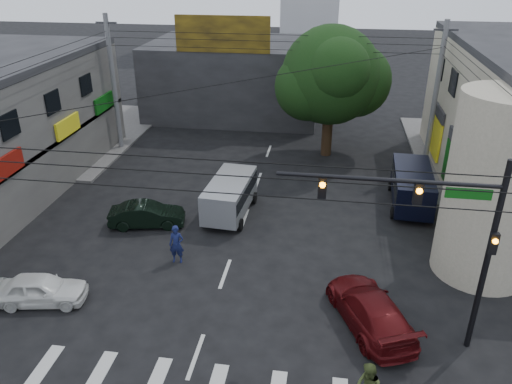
% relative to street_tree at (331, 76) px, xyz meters
% --- Properties ---
extents(ground, '(160.00, 160.00, 0.00)m').
position_rel_street_tree_xyz_m(ground, '(-4.00, -17.00, -5.47)').
color(ground, black).
rests_on(ground, ground).
extents(sidewalk_far_left, '(16.00, 16.00, 0.15)m').
position_rel_street_tree_xyz_m(sidewalk_far_left, '(-22.00, 1.00, -5.40)').
color(sidewalk_far_left, '#514F4C').
rests_on(sidewalk_far_left, ground).
extents(corner_column, '(4.00, 4.00, 8.00)m').
position_rel_street_tree_xyz_m(corner_column, '(7.00, -13.00, -1.47)').
color(corner_column, gray).
rests_on(corner_column, ground).
extents(building_far, '(14.00, 10.00, 6.00)m').
position_rel_street_tree_xyz_m(building_far, '(-8.00, 9.00, -2.47)').
color(building_far, '#232326').
rests_on(building_far, ground).
extents(billboard, '(7.00, 0.30, 2.60)m').
position_rel_street_tree_xyz_m(billboard, '(-8.00, 4.10, 1.83)').
color(billboard, olive).
rests_on(billboard, building_far).
extents(street_tree, '(6.40, 6.40, 8.70)m').
position_rel_street_tree_xyz_m(street_tree, '(0.00, 0.00, 0.00)').
color(street_tree, black).
rests_on(street_tree, ground).
extents(traffic_gantry, '(7.10, 0.35, 7.20)m').
position_rel_street_tree_xyz_m(traffic_gantry, '(3.82, -18.00, -0.64)').
color(traffic_gantry, black).
rests_on(traffic_gantry, ground).
extents(utility_pole_far_left, '(0.32, 0.32, 9.20)m').
position_rel_street_tree_xyz_m(utility_pole_far_left, '(-14.50, -1.00, -0.87)').
color(utility_pole_far_left, '#59595B').
rests_on(utility_pole_far_left, ground).
extents(utility_pole_far_right, '(0.32, 0.32, 9.20)m').
position_rel_street_tree_xyz_m(utility_pole_far_right, '(6.50, -1.00, -0.87)').
color(utility_pole_far_right, '#59595B').
rests_on(utility_pole_far_right, ground).
extents(dark_sedan, '(2.86, 4.33, 1.25)m').
position_rel_street_tree_xyz_m(dark_sedan, '(-8.82, -11.40, -4.85)').
color(dark_sedan, black).
rests_on(dark_sedan, ground).
extents(white_compact, '(2.67, 4.12, 1.24)m').
position_rel_street_tree_xyz_m(white_compact, '(-10.89, -18.00, -4.85)').
color(white_compact, silver).
rests_on(white_compact, ground).
extents(maroon_sedan, '(5.49, 6.29, 1.41)m').
position_rel_street_tree_xyz_m(maroon_sedan, '(2.05, -17.38, -4.77)').
color(maroon_sedan, '#4A0A0D').
rests_on(maroon_sedan, ground).
extents(silver_minivan, '(4.84, 2.59, 1.96)m').
position_rel_street_tree_xyz_m(silver_minivan, '(-4.86, -9.55, -4.49)').
color(silver_minivan, gray).
rests_on(silver_minivan, ground).
extents(navy_van, '(5.35, 2.50, 2.06)m').
position_rel_street_tree_xyz_m(navy_van, '(4.80, -7.02, -4.44)').
color(navy_van, black).
rests_on(navy_van, ground).
extents(traffic_officer, '(0.72, 0.52, 1.83)m').
position_rel_street_tree_xyz_m(traffic_officer, '(-6.33, -14.38, -4.56)').
color(traffic_officer, '#131943').
rests_on(traffic_officer, ground).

